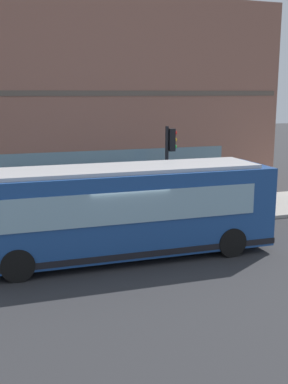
# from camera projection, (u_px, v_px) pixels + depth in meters

# --- Properties ---
(ground) EXTENTS (120.00, 120.00, 0.00)m
(ground) POSITION_uv_depth(u_px,v_px,m) (121.00, 258.00, 15.85)
(ground) COLOR #2D2D30
(sidewalk_curb) EXTENTS (4.32, 40.00, 0.15)m
(sidewalk_curb) POSITION_uv_depth(u_px,v_px,m) (91.00, 220.00, 20.25)
(sidewalk_curb) COLOR #9E9991
(sidewalk_curb) RESTS_ON ground
(building_corner) EXTENTS (9.50, 20.90, 9.86)m
(building_corner) POSITION_uv_depth(u_px,v_px,m) (62.00, 103.00, 25.63)
(building_corner) COLOR #8C5B4C
(building_corner) RESTS_ON ground
(city_bus_nearside) EXTENTS (2.68, 10.06, 3.07)m
(city_bus_nearside) POSITION_uv_depth(u_px,v_px,m) (124.00, 212.00, 15.71)
(city_bus_nearside) COLOR #1E478C
(city_bus_nearside) RESTS_ON ground
(traffic_light_near_corner) EXTENTS (0.32, 0.49, 3.99)m
(traffic_light_near_corner) POSITION_uv_depth(u_px,v_px,m) (170.00, 156.00, 18.97)
(traffic_light_near_corner) COLOR black
(traffic_light_near_corner) RESTS_ON sidewalk_curb
(fire_hydrant) EXTENTS (0.35, 0.35, 0.74)m
(fire_hydrant) POSITION_uv_depth(u_px,v_px,m) (237.00, 196.00, 23.05)
(fire_hydrant) COLOR yellow
(fire_hydrant) RESTS_ON sidewalk_curb
(pedestrian_near_building_entrance) EXTENTS (0.32, 0.32, 1.58)m
(pedestrian_near_building_entrance) POSITION_uv_depth(u_px,v_px,m) (161.00, 189.00, 22.01)
(pedestrian_near_building_entrance) COLOR black
(pedestrian_near_building_entrance) RESTS_ON sidewalk_curb
(pedestrian_near_hydrant) EXTENTS (0.32, 0.32, 1.68)m
(pedestrian_near_hydrant) POSITION_uv_depth(u_px,v_px,m) (100.00, 192.00, 20.87)
(pedestrian_near_hydrant) COLOR #B23338
(pedestrian_near_hydrant) RESTS_ON sidewalk_curb
(pedestrian_by_light_pole) EXTENTS (0.32, 0.32, 1.56)m
(pedestrian_by_light_pole) POSITION_uv_depth(u_px,v_px,m) (229.00, 189.00, 22.10)
(pedestrian_by_light_pole) COLOR #B23338
(pedestrian_by_light_pole) RESTS_ON sidewalk_curb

